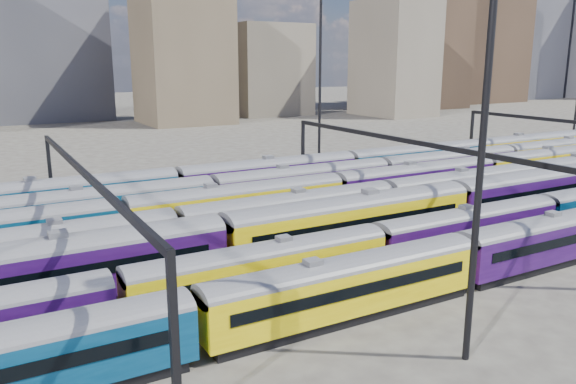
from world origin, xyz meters
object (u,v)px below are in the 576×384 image
rake_2 (222,238)px  rake_0 (462,254)px  rake_1 (263,265)px  mast_2 (487,90)px

rake_2 → rake_0: bearing=-36.6°
rake_0 → rake_1: rake_0 is taller
rake_1 → rake_2: size_ratio=0.68×
rake_0 → rake_1: 13.65m
rake_1 → mast_2: (5.89, -12.00, 11.58)m
rake_0 → mast_2: mast_2 is taller
rake_2 → mast_2: bearing=-68.7°
rake_1 → mast_2: 17.69m
rake_0 → rake_2: size_ratio=0.84×
rake_1 → mast_2: mast_2 is taller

